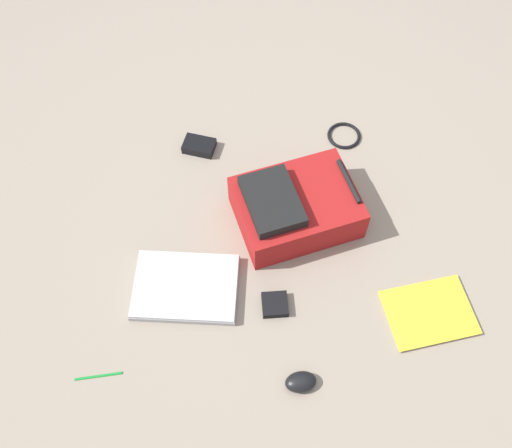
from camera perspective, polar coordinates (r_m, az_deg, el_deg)
ground_plane at (r=2.00m, az=0.36°, el=-1.44°), size 3.88×3.88×0.00m
backpack at (r=1.98m, az=3.69°, el=1.62°), size 0.38×0.45×0.17m
laptop at (r=1.91m, az=-6.71°, el=-5.97°), size 0.27×0.35×0.03m
book_blue at (r=1.95m, az=16.11°, el=-8.12°), size 0.24×0.29×0.01m
computer_mouse at (r=1.80m, az=4.28°, el=-14.75°), size 0.07×0.10×0.04m
cable_coil at (r=2.26m, az=8.37°, el=8.33°), size 0.12×0.12×0.01m
power_brick at (r=2.20m, az=-5.43°, el=7.40°), size 0.11×0.13×0.03m
pen_black at (r=1.87m, az=-14.78°, el=-13.79°), size 0.02×0.14×0.01m
earbud_pouch at (r=1.88m, az=1.81°, el=-7.66°), size 0.08×0.08×0.03m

